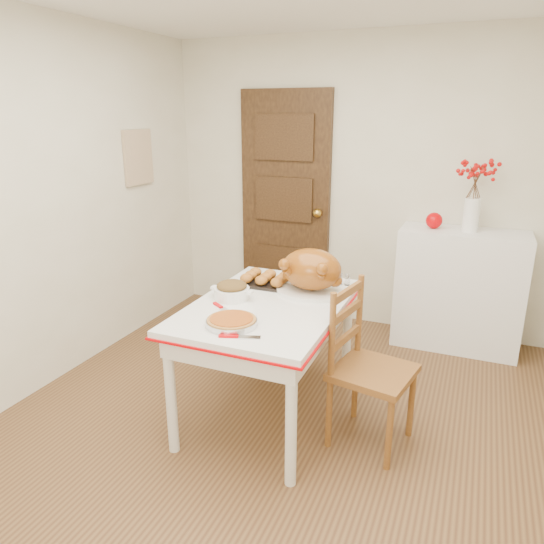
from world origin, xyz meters
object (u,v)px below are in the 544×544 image
at_px(chair_oak, 374,369).
at_px(sideboard, 458,290).
at_px(turkey_platter, 311,272).
at_px(pumpkin_pie, 232,321).
at_px(kitchen_table, 269,360).

bearing_deg(chair_oak, sideboard, -2.59).
xyz_separation_m(sideboard, chair_oak, (-0.37, -1.55, -0.01)).
relative_size(turkey_platter, pumpkin_pie, 1.62).
bearing_deg(kitchen_table, chair_oak, -3.13).
xyz_separation_m(chair_oak, pumpkin_pie, (-0.71, -0.35, 0.32)).
bearing_deg(pumpkin_pie, chair_oak, 26.36).
xyz_separation_m(sideboard, kitchen_table, (-1.03, -1.52, -0.10)).
relative_size(kitchen_table, turkey_platter, 2.84).
bearing_deg(kitchen_table, pumpkin_pie, -97.73).
relative_size(sideboard, pumpkin_pie, 3.51).
xyz_separation_m(kitchen_table, turkey_platter, (0.18, 0.26, 0.52)).
distance_m(kitchen_table, pumpkin_pie, 0.57).
relative_size(chair_oak, pumpkin_pie, 3.43).
height_order(chair_oak, turkey_platter, turkey_platter).
bearing_deg(pumpkin_pie, turkey_platter, 70.29).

